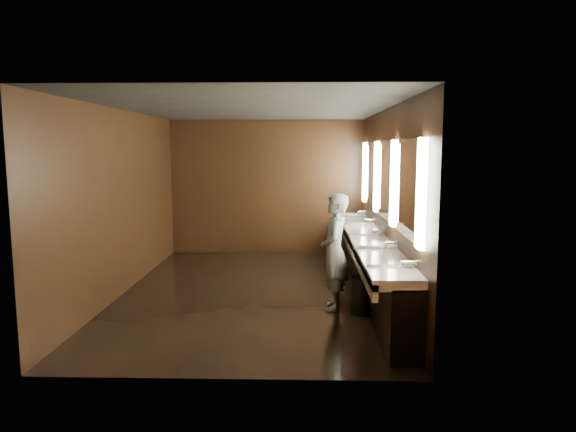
# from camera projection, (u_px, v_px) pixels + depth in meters

# --- Properties ---
(floor) EXTENTS (6.00, 6.00, 0.00)m
(floor) POSITION_uv_depth(u_px,v_px,m) (254.00, 292.00, 7.93)
(floor) COLOR black
(floor) RESTS_ON ground
(ceiling) EXTENTS (4.00, 6.00, 0.02)m
(ceiling) POSITION_uv_depth(u_px,v_px,m) (252.00, 108.00, 7.56)
(ceiling) COLOR #2D2D2B
(ceiling) RESTS_ON wall_back
(wall_back) EXTENTS (4.00, 0.02, 2.80)m
(wall_back) POSITION_uv_depth(u_px,v_px,m) (266.00, 187.00, 10.72)
(wall_back) COLOR black
(wall_back) RESTS_ON floor
(wall_front) EXTENTS (4.00, 0.02, 2.80)m
(wall_front) POSITION_uv_depth(u_px,v_px,m) (222.00, 236.00, 4.78)
(wall_front) COLOR black
(wall_front) RESTS_ON floor
(wall_left) EXTENTS (0.02, 6.00, 2.80)m
(wall_left) POSITION_uv_depth(u_px,v_px,m) (122.00, 202.00, 7.80)
(wall_left) COLOR black
(wall_left) RESTS_ON floor
(wall_right) EXTENTS (0.02, 6.00, 2.80)m
(wall_right) POSITION_uv_depth(u_px,v_px,m) (386.00, 203.00, 7.69)
(wall_right) COLOR black
(wall_right) RESTS_ON floor
(sink_counter) EXTENTS (0.55, 5.40, 1.01)m
(sink_counter) POSITION_uv_depth(u_px,v_px,m) (371.00, 262.00, 7.82)
(sink_counter) COLOR black
(sink_counter) RESTS_ON floor
(mirror_band) EXTENTS (0.06, 5.03, 1.15)m
(mirror_band) POSITION_uv_depth(u_px,v_px,m) (385.00, 180.00, 7.65)
(mirror_band) COLOR white
(mirror_band) RESTS_ON wall_right
(person) EXTENTS (0.44, 0.62, 1.61)m
(person) POSITION_uv_depth(u_px,v_px,m) (334.00, 252.00, 7.04)
(person) COLOR #9AB9E6
(person) RESTS_ON floor
(trash_bin) EXTENTS (0.36, 0.36, 0.51)m
(trash_bin) POSITION_uv_depth(u_px,v_px,m) (363.00, 295.00, 6.91)
(trash_bin) COLOR black
(trash_bin) RESTS_ON floor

